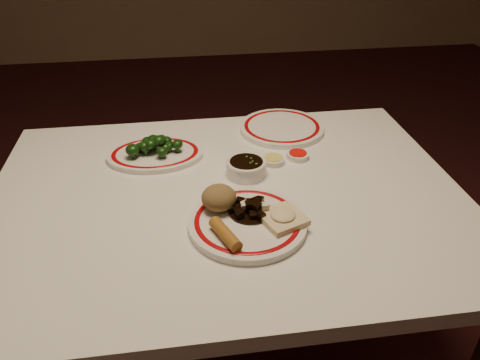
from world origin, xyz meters
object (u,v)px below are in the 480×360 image
at_px(spring_roll, 225,234).
at_px(rice_mound, 219,198).
at_px(fried_wonton, 283,217).
at_px(soy_bowl, 246,168).
at_px(broccoli_pile, 154,145).
at_px(stirfry_heap, 250,208).
at_px(broccoli_plate, 155,154).
at_px(dining_table, 228,222).
at_px(main_plate, 247,223).

bearing_deg(spring_roll, rice_mound, 68.14).
bearing_deg(rice_mound, fried_wonton, -27.02).
distance_m(spring_roll, soy_bowl, 0.30).
distance_m(rice_mound, broccoli_pile, 0.34).
relative_size(stirfry_heap, broccoli_plate, 0.37).
xyz_separation_m(broccoli_pile, soy_bowl, (0.24, -0.13, -0.02)).
distance_m(spring_roll, broccoli_pile, 0.44).
distance_m(dining_table, rice_mound, 0.17).
bearing_deg(spring_roll, broccoli_plate, 87.92).
relative_size(dining_table, soy_bowl, 11.31).
height_order(spring_roll, fried_wonton, spring_roll).
bearing_deg(fried_wonton, broccoli_plate, 128.07).
bearing_deg(fried_wonton, main_plate, 169.23).
xyz_separation_m(spring_roll, broccoli_plate, (-0.15, 0.41, -0.02)).
bearing_deg(broccoli_plate, dining_table, -49.41).
bearing_deg(dining_table, soy_bowl, 53.31).
xyz_separation_m(stirfry_heap, broccoli_pile, (-0.22, 0.33, 0.01)).
height_order(dining_table, broccoli_plate, broccoli_plate).
relative_size(rice_mound, spring_roll, 0.81).
xyz_separation_m(stirfry_heap, broccoli_plate, (-0.22, 0.33, -0.02)).
bearing_deg(broccoli_plate, rice_mound, -63.01).
distance_m(rice_mound, broccoli_plate, 0.34).
height_order(main_plate, broccoli_plate, main_plate).
xyz_separation_m(main_plate, fried_wonton, (0.08, -0.01, 0.02)).
xyz_separation_m(rice_mound, fried_wonton, (0.14, -0.07, -0.02)).
height_order(main_plate, spring_roll, spring_roll).
height_order(spring_roll, broccoli_pile, broccoli_pile).
bearing_deg(broccoli_pile, rice_mound, -62.77).
height_order(broccoli_plate, soy_bowl, soy_bowl).
bearing_deg(main_plate, spring_roll, -133.87).
bearing_deg(broccoli_plate, fried_wonton, -51.93).
bearing_deg(dining_table, rice_mound, -109.08).
bearing_deg(main_plate, rice_mound, 136.96).
bearing_deg(soy_bowl, broccoli_plate, 151.56).
relative_size(rice_mound, soy_bowl, 0.77).
xyz_separation_m(dining_table, broccoli_plate, (-0.18, 0.21, 0.10)).
distance_m(rice_mound, soy_bowl, 0.19).
xyz_separation_m(spring_roll, fried_wonton, (0.14, 0.05, -0.00)).
distance_m(fried_wonton, soy_bowl, 0.24).
relative_size(main_plate, rice_mound, 3.38).
height_order(fried_wonton, broccoli_pile, broccoli_pile).
height_order(main_plate, rice_mound, rice_mound).
bearing_deg(rice_mound, spring_roll, -89.43).
distance_m(dining_table, broccoli_pile, 0.31).
xyz_separation_m(stirfry_heap, soy_bowl, (0.02, 0.19, -0.01)).
bearing_deg(broccoli_pile, dining_table, -49.16).
relative_size(fried_wonton, soy_bowl, 1.12).
bearing_deg(main_plate, broccoli_plate, 120.80).
bearing_deg(dining_table, broccoli_pile, 130.84).
height_order(stirfry_heap, broccoli_plate, stirfry_heap).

